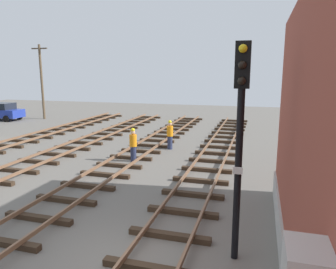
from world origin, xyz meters
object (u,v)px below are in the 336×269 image
object	(u,v)px
track_worker_distant	(133,145)
track_worker_foreground	(170,135)
parked_car_blue	(2,111)
utility_pole_far	(42,81)
signal_mast	(240,129)

from	to	relation	value
track_worker_distant	track_worker_foreground	bearing A→B (deg)	70.62
parked_car_blue	track_worker_distant	bearing A→B (deg)	-29.48
parked_car_blue	utility_pole_far	size ratio (longest dim) A/B	0.56
signal_mast	parked_car_blue	xyz separation A→B (m)	(-24.78, 18.49, -2.58)
track_worker_foreground	track_worker_distant	xyz separation A→B (m)	(-1.16, -3.29, 0.00)
parked_car_blue	track_worker_foreground	bearing A→B (deg)	-20.12
utility_pole_far	track_worker_distant	distance (m)	19.83
signal_mast	parked_car_blue	bearing A→B (deg)	143.26
signal_mast	track_worker_foreground	world-z (taller)	signal_mast
signal_mast	track_worker_distant	xyz separation A→B (m)	(-6.11, 7.94, -2.55)
utility_pole_far	track_worker_distant	world-z (taller)	utility_pole_far
signal_mast	parked_car_blue	distance (m)	31.03
utility_pole_far	track_worker_foreground	distance (m)	18.93
track_worker_distant	parked_car_blue	bearing A→B (deg)	150.52
signal_mast	track_worker_distant	distance (m)	10.35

